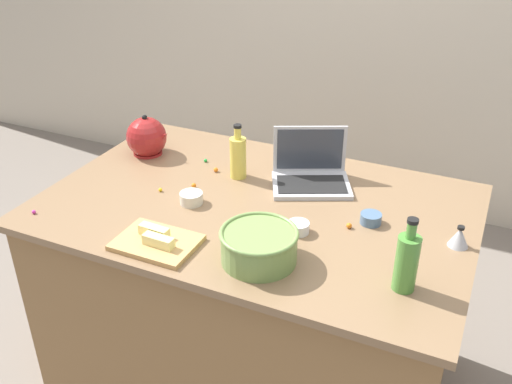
# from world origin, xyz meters

# --- Properties ---
(ground_plane) EXTENTS (12.00, 12.00, 0.00)m
(ground_plane) POSITION_xyz_m (0.00, 0.00, 0.00)
(ground_plane) COLOR slate
(wall_back) EXTENTS (8.00, 0.10, 2.60)m
(wall_back) POSITION_xyz_m (0.00, 1.85, 1.30)
(wall_back) COLOR beige
(wall_back) RESTS_ON ground
(island_counter) EXTENTS (1.63, 1.07, 0.90)m
(island_counter) POSITION_xyz_m (0.00, 0.00, 0.45)
(island_counter) COLOR olive
(island_counter) RESTS_ON ground
(laptop) EXTENTS (0.37, 0.34, 0.22)m
(laptop) POSITION_xyz_m (0.13, 0.24, 0.95)
(laptop) COLOR #B7B7BC
(laptop) RESTS_ON island_counter
(mixing_bowl_large) EXTENTS (0.26, 0.26, 0.11)m
(mixing_bowl_large) POSITION_xyz_m (0.16, -0.33, 0.96)
(mixing_bowl_large) COLOR #72934C
(mixing_bowl_large) RESTS_ON island_counter
(bottle_oil) EXTENTS (0.07, 0.07, 0.23)m
(bottle_oil) POSITION_xyz_m (-0.16, 0.17, 0.99)
(bottle_oil) COLOR #DBC64C
(bottle_oil) RESTS_ON island_counter
(bottle_olive) EXTENTS (0.07, 0.07, 0.25)m
(bottle_olive) POSITION_xyz_m (0.62, -0.28, 1.00)
(bottle_olive) COLOR #4C8C38
(bottle_olive) RESTS_ON island_counter
(kettle) EXTENTS (0.21, 0.18, 0.20)m
(kettle) POSITION_xyz_m (-0.63, 0.21, 0.98)
(kettle) COLOR maroon
(kettle) RESTS_ON island_counter
(cutting_board) EXTENTS (0.28, 0.20, 0.02)m
(cutting_board) POSITION_xyz_m (-0.19, -0.40, 0.91)
(cutting_board) COLOR tan
(cutting_board) RESTS_ON island_counter
(butter_stick_left) EXTENTS (0.11, 0.04, 0.04)m
(butter_stick_left) POSITION_xyz_m (-0.17, -0.42, 0.94)
(butter_stick_left) COLOR #F4E58C
(butter_stick_left) RESTS_ON cutting_board
(butter_stick_right) EXTENTS (0.11, 0.04, 0.04)m
(butter_stick_right) POSITION_xyz_m (-0.21, -0.37, 0.94)
(butter_stick_right) COLOR #F4E58C
(butter_stick_right) RESTS_ON cutting_board
(ramekin_small) EXTENTS (0.08, 0.08, 0.04)m
(ramekin_small) POSITION_xyz_m (0.44, 0.04, 0.92)
(ramekin_small) COLOR slate
(ramekin_small) RESTS_ON island_counter
(ramekin_medium) EXTENTS (0.09, 0.09, 0.04)m
(ramekin_medium) POSITION_xyz_m (-0.23, -0.10, 0.92)
(ramekin_medium) COLOR beige
(ramekin_medium) RESTS_ON island_counter
(ramekin_wide) EXTENTS (0.08, 0.08, 0.04)m
(ramekin_wide) POSITION_xyz_m (0.22, -0.12, 0.92)
(ramekin_wide) COLOR white
(ramekin_wide) RESTS_ON island_counter
(kitchen_timer) EXTENTS (0.07, 0.07, 0.08)m
(kitchen_timer) POSITION_xyz_m (0.74, 0.03, 0.94)
(kitchen_timer) COLOR #B2B2B7
(kitchen_timer) RESTS_ON island_counter
(candy_0) EXTENTS (0.02, 0.02, 0.02)m
(candy_0) POSITION_xyz_m (0.13, -0.35, 0.91)
(candy_0) COLOR red
(candy_0) RESTS_ON island_counter
(candy_1) EXTENTS (0.02, 0.02, 0.02)m
(candy_1) POSITION_xyz_m (-0.35, 0.24, 0.91)
(candy_1) COLOR green
(candy_1) RESTS_ON island_counter
(candy_2) EXTENTS (0.02, 0.02, 0.02)m
(candy_2) POSITION_xyz_m (0.38, -0.02, 0.91)
(candy_2) COLOR orange
(candy_2) RESTS_ON island_counter
(candy_3) EXTENTS (0.02, 0.02, 0.02)m
(candy_3) POSITION_xyz_m (-0.27, 0.17, 0.91)
(candy_3) COLOR orange
(candy_3) RESTS_ON island_counter
(candy_4) EXTENTS (0.02, 0.02, 0.02)m
(candy_4) POSITION_xyz_m (-0.39, -0.07, 0.91)
(candy_4) COLOR yellow
(candy_4) RESTS_ON island_counter
(candy_5) EXTENTS (0.01, 0.01, 0.01)m
(candy_5) POSITION_xyz_m (-0.72, -0.41, 0.91)
(candy_5) COLOR #CC3399
(candy_5) RESTS_ON island_counter
(candy_6) EXTENTS (0.02, 0.02, 0.02)m
(candy_6) POSITION_xyz_m (-0.28, 0.01, 0.91)
(candy_6) COLOR orange
(candy_6) RESTS_ON island_counter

